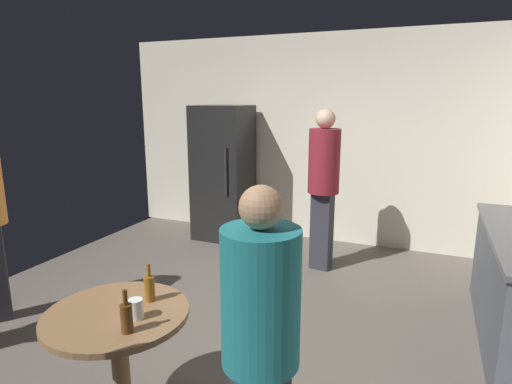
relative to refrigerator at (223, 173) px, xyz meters
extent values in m
cube|color=#5B544C|center=(1.08, -2.20, -0.95)|extent=(5.20, 5.20, 0.10)
cube|color=silver|center=(1.08, 0.43, 0.45)|extent=(5.32, 0.06, 2.70)
cube|color=black|center=(0.00, 0.00, 0.00)|extent=(0.70, 0.65, 1.80)
cube|color=#262628|center=(0.21, -0.34, 0.09)|extent=(0.03, 0.03, 0.60)
cylinder|color=olive|center=(1.05, -3.37, -0.55)|extent=(0.10, 0.10, 0.70)
cylinder|color=olive|center=(1.05, -3.37, -0.18)|extent=(0.80, 0.80, 0.03)
cylinder|color=#8C5919|center=(1.14, -3.19, -0.09)|extent=(0.06, 0.06, 0.15)
cylinder|color=#8C5919|center=(1.14, -3.19, 0.02)|extent=(0.02, 0.02, 0.08)
cylinder|color=#593314|center=(1.24, -3.52, -0.09)|extent=(0.06, 0.06, 0.15)
cylinder|color=#593314|center=(1.24, -3.52, 0.02)|extent=(0.02, 0.02, 0.08)
cylinder|color=white|center=(1.20, -3.39, -0.11)|extent=(0.08, 0.08, 0.11)
cylinder|color=#1E727A|center=(1.98, -3.53, 0.17)|extent=(0.46, 0.46, 0.61)
sphere|color=tan|center=(1.98, -3.53, 0.57)|extent=(0.18, 0.18, 0.18)
cube|color=#2D2D38|center=(1.53, -0.59, -0.46)|extent=(0.24, 0.20, 0.88)
cylinder|color=maroon|center=(1.53, -0.59, 0.33)|extent=(0.38, 0.38, 0.70)
sphere|color=#D8AD8C|center=(1.53, -0.59, 0.78)|extent=(0.21, 0.21, 0.21)
camera|label=1|loc=(2.60, -5.06, 1.00)|focal=29.76mm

